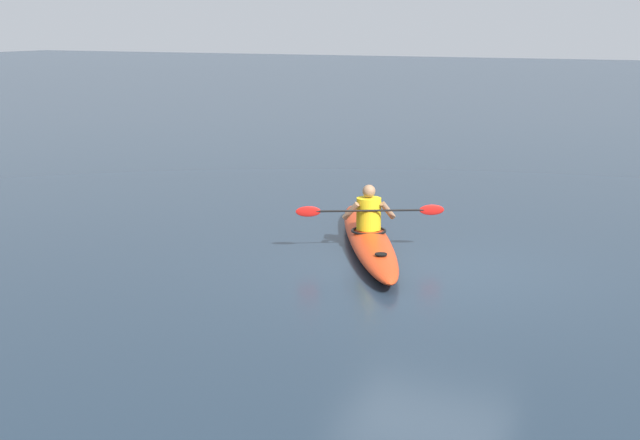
{
  "coord_description": "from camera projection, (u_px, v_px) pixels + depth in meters",
  "views": [
    {
      "loc": [
        -3.88,
        11.91,
        3.6
      ],
      "look_at": [
        0.85,
        1.91,
        1.11
      ],
      "focal_mm": 49.41,
      "sensor_mm": 36.0,
      "label": 1
    }
  ],
  "objects": [
    {
      "name": "ground_plane",
      "position": [
        428.0,
        273.0,
        12.91
      ],
      "size": [
        160.0,
        160.0,
        0.0
      ],
      "primitive_type": "plane",
      "color": "#1E2D3D"
    },
    {
      "name": "kayak",
      "position": [
        368.0,
        239.0,
        14.31
      ],
      "size": [
        3.04,
        4.8,
        0.32
      ],
      "color": "red",
      "rests_on": "ground"
    },
    {
      "name": "kayaker",
      "position": [
        369.0,
        211.0,
        14.19
      ],
      "size": [
        2.1,
        1.19,
        0.73
      ],
      "color": "yellow",
      "rests_on": "kayak"
    }
  ]
}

